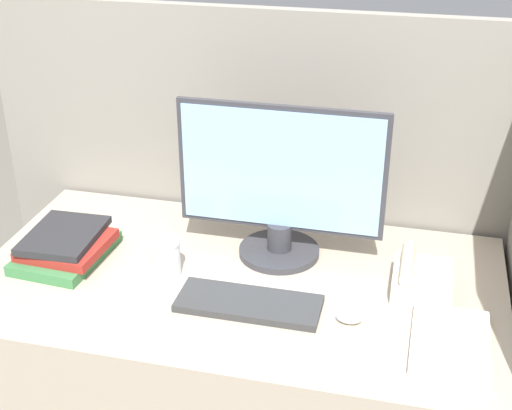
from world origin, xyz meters
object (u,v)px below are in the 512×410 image
(keyboard, at_px, (249,303))
(book_stack, at_px, (66,246))
(monitor, at_px, (280,188))
(desk_telephone, at_px, (421,279))
(mouse, at_px, (349,317))
(coffee_cup, at_px, (167,257))

(keyboard, distance_m, book_stack, 0.59)
(monitor, relative_size, book_stack, 1.95)
(monitor, height_order, book_stack, monitor)
(desk_telephone, bearing_deg, book_stack, -176.35)
(monitor, xyz_separation_m, book_stack, (-0.60, -0.17, -0.18))
(mouse, xyz_separation_m, coffee_cup, (-0.53, 0.11, 0.04))
(desk_telephone, bearing_deg, coffee_cup, -173.48)
(monitor, bearing_deg, keyboard, -94.37)
(book_stack, height_order, desk_telephone, desk_telephone)
(coffee_cup, xyz_separation_m, desk_telephone, (0.70, 0.08, -0.02))
(mouse, height_order, book_stack, book_stack)
(monitor, distance_m, keyboard, 0.35)
(coffee_cup, relative_size, book_stack, 0.36)
(keyboard, height_order, coffee_cup, coffee_cup)
(monitor, xyz_separation_m, mouse, (0.24, -0.29, -0.20))
(keyboard, relative_size, coffee_cup, 3.50)
(keyboard, bearing_deg, monitor, 85.63)
(coffee_cup, height_order, desk_telephone, coffee_cup)
(monitor, xyz_separation_m, desk_telephone, (0.41, -0.10, -0.18))
(mouse, relative_size, book_stack, 0.22)
(book_stack, bearing_deg, keyboard, -11.24)
(monitor, bearing_deg, coffee_cup, -147.22)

